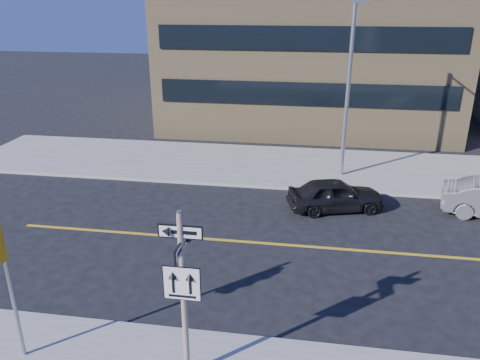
# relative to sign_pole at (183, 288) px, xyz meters

# --- Properties ---
(ground) EXTENTS (120.00, 120.00, 0.00)m
(ground) POSITION_rel_sign_pole_xyz_m (0.00, 2.51, -2.44)
(ground) COLOR black
(ground) RESTS_ON ground
(sign_pole) EXTENTS (0.92, 0.92, 4.06)m
(sign_pole) POSITION_rel_sign_pole_xyz_m (0.00, 0.00, 0.00)
(sign_pole) COLOR silver
(sign_pole) RESTS_ON near_sidewalk
(parked_car_a) EXTENTS (2.51, 4.10, 1.30)m
(parked_car_a) POSITION_rel_sign_pole_xyz_m (3.58, 9.75, -1.79)
(parked_car_a) COLOR black
(parked_car_a) RESTS_ON ground
(streetlight_a) EXTENTS (0.55, 2.25, 8.00)m
(streetlight_a) POSITION_rel_sign_pole_xyz_m (4.00, 13.27, 2.32)
(streetlight_a) COLOR gray
(streetlight_a) RESTS_ON far_sidewalk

